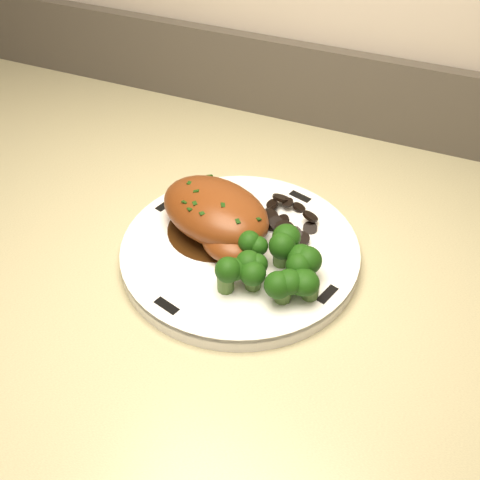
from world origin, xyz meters
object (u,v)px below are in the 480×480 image
at_px(counter, 180,429).
at_px(chicken_breast, 217,215).
at_px(plate, 240,252).
at_px(broccoli_florets, 273,267).

xyz_separation_m(counter, chicken_breast, (0.08, 0.01, 0.49)).
height_order(plate, chicken_breast, chicken_breast).
distance_m(counter, broccoli_florets, 0.52).
bearing_deg(counter, chicken_breast, 6.07).
bearing_deg(plate, broccoli_florets, -35.91).
xyz_separation_m(plate, broccoli_florets, (0.05, -0.04, 0.03)).
xyz_separation_m(counter, plate, (0.11, -0.00, 0.46)).
xyz_separation_m(plate, chicken_breast, (-0.03, 0.01, 0.04)).
bearing_deg(broccoli_florets, plate, 144.09).
relative_size(chicken_breast, broccoli_florets, 1.48).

